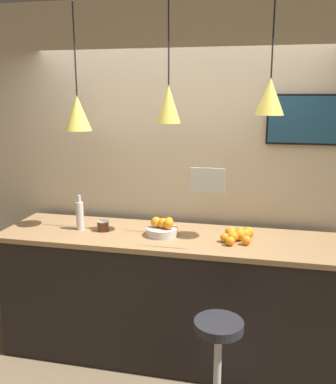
{
  "coord_description": "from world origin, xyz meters",
  "views": [
    {
      "loc": [
        0.71,
        -2.47,
        2.14
      ],
      "look_at": [
        0.0,
        0.66,
        1.39
      ],
      "focal_mm": 40.0,
      "sensor_mm": 36.0,
      "label": 1
    }
  ],
  "objects_px": {
    "bar_stool": "(218,365)",
    "fruit_bowl": "(163,228)",
    "juice_bottle": "(80,215)",
    "mounted_tv": "(310,120)",
    "spread_jar": "(103,226)"
  },
  "relations": [
    {
      "from": "bar_stool",
      "to": "fruit_bowl",
      "type": "height_order",
      "value": "fruit_bowl"
    },
    {
      "from": "juice_bottle",
      "to": "mounted_tv",
      "type": "xyz_separation_m",
      "value": [
        1.78,
        0.43,
        0.77
      ]
    },
    {
      "from": "mounted_tv",
      "to": "fruit_bowl",
      "type": "bearing_deg",
      "value": -158.6
    },
    {
      "from": "fruit_bowl",
      "to": "juice_bottle",
      "type": "relative_size",
      "value": 0.86
    },
    {
      "from": "bar_stool",
      "to": "mounted_tv",
      "type": "xyz_separation_m",
      "value": [
        0.56,
        1.14,
        1.48
      ]
    },
    {
      "from": "juice_bottle",
      "to": "spread_jar",
      "type": "xyz_separation_m",
      "value": [
        0.2,
        0.0,
        -0.08
      ]
    },
    {
      "from": "fruit_bowl",
      "to": "mounted_tv",
      "type": "bearing_deg",
      "value": 21.4
    },
    {
      "from": "fruit_bowl",
      "to": "mounted_tv",
      "type": "relative_size",
      "value": 0.37
    },
    {
      "from": "spread_jar",
      "to": "mounted_tv",
      "type": "bearing_deg",
      "value": 15.07
    },
    {
      "from": "fruit_bowl",
      "to": "spread_jar",
      "type": "distance_m",
      "value": 0.5
    },
    {
      "from": "spread_jar",
      "to": "mounted_tv",
      "type": "distance_m",
      "value": 1.85
    },
    {
      "from": "spread_jar",
      "to": "mounted_tv",
      "type": "relative_size",
      "value": 0.14
    },
    {
      "from": "fruit_bowl",
      "to": "spread_jar",
      "type": "relative_size",
      "value": 2.63
    },
    {
      "from": "bar_stool",
      "to": "mounted_tv",
      "type": "relative_size",
      "value": 1.15
    },
    {
      "from": "bar_stool",
      "to": "fruit_bowl",
      "type": "distance_m",
      "value": 1.1
    }
  ]
}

